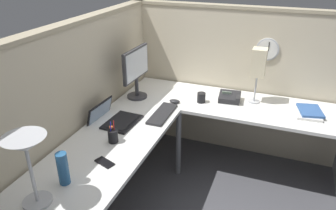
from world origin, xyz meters
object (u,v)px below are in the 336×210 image
monitor (136,69)px  wall_clock (268,49)px  cell_phone (105,162)px  coffee_mug (201,98)px  keyboard (162,114)px  pen_cup (113,136)px  laptop (112,118)px  thermos_flask (63,169)px  desk_lamp_dome (26,150)px  office_phone (230,97)px  book_stack (309,112)px  computer_mouse (175,101)px  desk_lamp_paper (259,64)px

monitor → wall_clock: bearing=-64.4°
cell_phone → coffee_mug: bearing=2.9°
keyboard → pen_cup: 0.58m
laptop → thermos_flask: (-0.83, -0.13, 0.09)m
wall_clock → desk_lamp_dome: bearing=153.7°
monitor → pen_cup: size_ratio=2.78×
pen_cup → monitor: bearing=13.2°
office_phone → book_stack: 0.72m
computer_mouse → cell_phone: 1.10m
computer_mouse → coffee_mug: size_ratio=1.08×
laptop → thermos_flask: bearing=-170.9°
cell_phone → keyboard: bearing=12.2°
pen_cup → wall_clock: 1.73m
desk_lamp_paper → wall_clock: wall_clock is taller
pen_cup → coffee_mug: size_ratio=1.88×
desk_lamp_dome → coffee_mug: bearing=-17.3°
office_phone → desk_lamp_paper: bearing=-74.3°
laptop → pen_cup: bearing=-149.3°
pen_cup → thermos_flask: thermos_flask is taller
monitor → thermos_flask: 1.38m
pen_cup → desk_lamp_paper: 1.49m
thermos_flask → coffee_mug: size_ratio=2.29×
cell_phone → office_phone: (1.33, -0.61, 0.03)m
keyboard → coffee_mug: coffee_mug is taller
coffee_mug → computer_mouse: bearing=114.5°
laptop → cell_phone: 0.62m
desk_lamp_dome → desk_lamp_paper: bearing=-28.2°
desk_lamp_dome → desk_lamp_paper: (1.86, -1.00, 0.02)m
monitor → book_stack: (0.21, -1.61, -0.27)m
cell_phone → wall_clock: wall_clock is taller
monitor → desk_lamp_dome: bearing=-176.1°
computer_mouse → pen_cup: 0.85m
thermos_flask → office_phone: thermos_flask is taller
monitor → pen_cup: bearing=-166.8°
keyboard → cell_phone: bearing=172.1°
keyboard → computer_mouse: size_ratio=4.13×
computer_mouse → desk_lamp_paper: (0.29, -0.71, 0.37)m
monitor → wall_clock: 1.29m
cell_phone → book_stack: bearing=-26.3°
monitor → laptop: bearing=-178.3°
monitor → coffee_mug: size_ratio=5.21×
coffee_mug → cell_phone: bearing=163.4°
thermos_flask → wall_clock: wall_clock is taller
monitor → desk_lamp_dome: size_ratio=1.12×
cell_phone → thermos_flask: size_ratio=0.65×
cell_phone → desk_lamp_paper: 1.66m
cell_phone → book_stack: (1.29, -1.33, 0.02)m
laptop → book_stack: 1.75m
keyboard → computer_mouse: (0.28, -0.02, 0.01)m
cell_phone → wall_clock: (1.64, -0.88, 0.46)m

